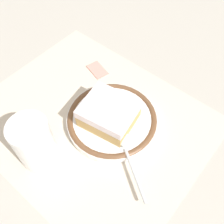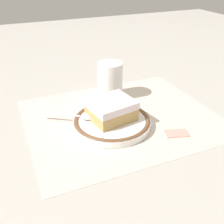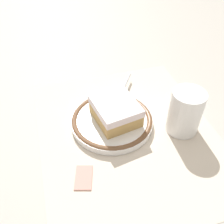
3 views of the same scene
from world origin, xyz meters
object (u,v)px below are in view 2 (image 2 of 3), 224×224
Objects in this scene: cake_slice at (111,109)px; cup at (110,82)px; sugar_packet at (177,132)px; spoon at (80,116)px; plate at (112,122)px.

cup reaches higher than cake_slice.
cup is 1.91× the size of sugar_packet.
sugar_packet is (0.18, -0.12, -0.02)m from spoon.
plate is at bearing 143.37° from sugar_packet.
spoon is 0.22m from sugar_packet.
cake_slice reaches higher than sugar_packet.
cup is at bearing 68.54° from plate.
sugar_packet is (0.11, -0.09, -0.03)m from cake_slice.
cake_slice is (0.00, 0.01, 0.03)m from plate.
sugar_packet is (0.06, -0.22, -0.04)m from cup.
spoon is 2.34× the size of sugar_packet.
plate is at bearing -101.18° from cake_slice.
spoon is 1.23× the size of cup.
plate is 0.03m from cake_slice.
cake_slice is 0.15m from sugar_packet.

